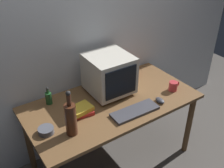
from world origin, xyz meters
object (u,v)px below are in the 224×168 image
computer_mouse (160,100)px  bottle_tall (71,118)px  metal_canister (132,69)px  cd_spindle (46,130)px  crt_monitor (109,74)px  bottle_short (49,98)px  mug (173,86)px  book_stack (81,111)px  keyboard (135,111)px

computer_mouse → bottle_tall: (-0.83, 0.07, 0.13)m
metal_canister → cd_spindle: bearing=-162.8°
bottle_tall → computer_mouse: bearing=-4.9°
crt_monitor → bottle_short: bearing=165.4°
bottle_tall → mug: size_ratio=3.16×
crt_monitor → mug: 0.62m
bottle_short → book_stack: bottle_short is taller
computer_mouse → cd_spindle: size_ratio=0.83×
crt_monitor → book_stack: (-0.38, -0.15, -0.16)m
mug → metal_canister: bearing=109.7°
mug → metal_canister: (-0.16, 0.44, 0.03)m
crt_monitor → metal_canister: (0.36, 0.13, -0.12)m
computer_mouse → metal_canister: size_ratio=0.67×
bottle_short → crt_monitor: bearing=-14.6°
keyboard → cd_spindle: 0.73m
computer_mouse → cd_spindle: (-0.99, 0.18, 0.00)m
computer_mouse → book_stack: size_ratio=0.46×
keyboard → bottle_tall: 0.57m
bottle_short → cd_spindle: bearing=-115.9°
keyboard → mug: (0.51, 0.07, 0.03)m
computer_mouse → bottle_tall: bottle_tall is taller
book_stack → cd_spindle: size_ratio=1.81×
computer_mouse → metal_canister: bearing=85.3°
bottle_short → cd_spindle: bottle_short is taller
crt_monitor → bottle_short: (-0.54, 0.14, -0.13)m
computer_mouse → book_stack: (-0.66, 0.24, 0.02)m
bottle_tall → metal_canister: bottle_tall is taller
bottle_short → mug: (1.06, -0.45, -0.02)m
metal_canister → keyboard: bearing=-124.9°
bottle_tall → metal_canister: 1.01m
keyboard → bottle_short: bearing=138.1°
computer_mouse → bottle_tall: 0.84m
computer_mouse → bottle_short: (-0.82, 0.53, 0.04)m
keyboard → bottle_tall: bearing=175.2°
bottle_tall → bottle_short: bearing=89.2°
crt_monitor → computer_mouse: 0.51m
bottle_tall → mug: bearing=0.3°
crt_monitor → mug: bearing=-31.0°
cd_spindle → bottle_short: bearing=64.1°
book_stack → metal_canister: size_ratio=1.45×
metal_canister → bottle_short: bearing=179.2°
bottle_tall → mug: 1.07m
book_stack → bottle_tall: bearing=-134.8°
computer_mouse → bottle_tall: bearing=179.2°
crt_monitor → mug: (0.52, -0.31, -0.15)m
crt_monitor → cd_spindle: bearing=-163.9°
keyboard → metal_canister: (0.35, 0.51, 0.06)m
keyboard → computer_mouse: (0.28, -0.01, 0.01)m
computer_mouse → bottle_short: bearing=151.3°
bottle_tall → metal_canister: size_ratio=2.53×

